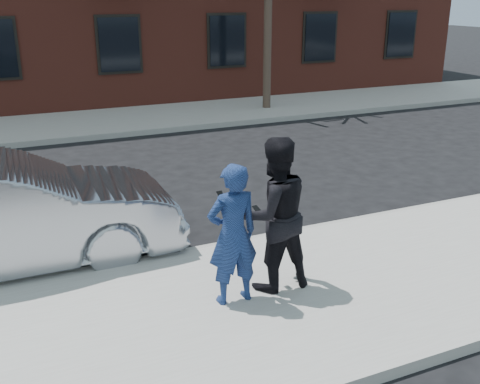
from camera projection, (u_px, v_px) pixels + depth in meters
name	position (u px, v px, depth m)	size (l,w,h in m)	color
ground	(333.00, 283.00, 7.74)	(100.00, 100.00, 0.00)	black
near_sidewalk	(343.00, 286.00, 7.50)	(50.00, 3.50, 0.15)	#9A9791
near_curb	(280.00, 236.00, 9.05)	(50.00, 0.10, 0.15)	#999691
far_sidewalk	(133.00, 120.00, 17.39)	(50.00, 3.50, 0.15)	#9A9791
far_curb	(149.00, 132.00, 15.84)	(50.00, 0.10, 0.15)	#999691
man_hoodie	(233.00, 235.00, 6.73)	(0.66, 0.51, 1.78)	navy
man_peacoat	(274.00, 214.00, 7.05)	(0.98, 0.76, 2.01)	black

